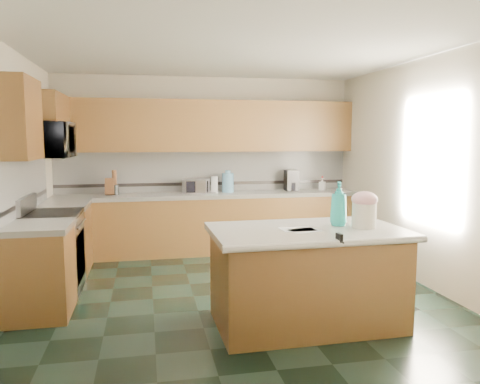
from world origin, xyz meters
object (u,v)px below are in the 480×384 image
object	(u,v)px
treat_jar	(364,215)
knife_block	(110,187)
island_base	(306,279)
coffee_maker	(291,180)
island_top	(307,232)
soap_bottle_island	(339,204)
toaster_oven	(196,186)

from	to	relation	value
treat_jar	knife_block	xyz separation A→B (m)	(-2.52, 3.09, 0.00)
island_base	coffee_maker	world-z (taller)	coffee_maker
coffee_maker	treat_jar	bearing A→B (deg)	-94.98
island_base	treat_jar	bearing A→B (deg)	-8.07
treat_jar	knife_block	size ratio (longest dim) A/B	0.96
island_top	treat_jar	bearing A→B (deg)	-8.07
island_top	island_base	bearing A→B (deg)	0.00
soap_bottle_island	coffee_maker	world-z (taller)	soap_bottle_island
soap_bottle_island	coffee_maker	size ratio (longest dim) A/B	1.27
island_base	treat_jar	size ratio (longest dim) A/B	7.25
island_top	coffee_maker	world-z (taller)	coffee_maker
island_base	coffee_maker	bearing A→B (deg)	73.93
treat_jar	soap_bottle_island	bearing A→B (deg)	139.79
island_base	treat_jar	distance (m)	0.81
island_base	island_top	xyz separation A→B (m)	(0.00, 0.00, 0.46)
treat_jar	island_top	bearing A→B (deg)	171.44
island_base	soap_bottle_island	world-z (taller)	soap_bottle_island
island_top	knife_block	world-z (taller)	knife_block
coffee_maker	island_base	bearing A→B (deg)	-104.79
soap_bottle_island	island_base	bearing A→B (deg)	-146.85
knife_block	toaster_oven	xyz separation A→B (m)	(1.28, 0.00, -0.01)
toaster_oven	coffee_maker	size ratio (longest dim) A/B	1.12
treat_jar	toaster_oven	world-z (taller)	treat_jar
island_base	soap_bottle_island	bearing A→B (deg)	12.86
island_top	toaster_oven	distance (m)	3.11
island_top	soap_bottle_island	distance (m)	0.43
island_top	knife_block	size ratio (longest dim) A/B	7.39
island_base	toaster_oven	size ratio (longest dim) A/B	4.54
island_base	island_top	world-z (taller)	island_top
treat_jar	coffee_maker	world-z (taller)	coffee_maker
island_base	soap_bottle_island	distance (m)	0.79
island_top	treat_jar	xyz separation A→B (m)	(0.54, -0.07, 0.15)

